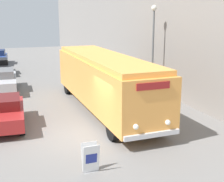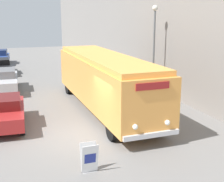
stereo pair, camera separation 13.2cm
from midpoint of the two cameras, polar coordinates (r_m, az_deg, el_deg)
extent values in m
plane|color=slate|center=(14.02, -4.58, -8.27)|extent=(80.00, 80.00, 0.00)
cube|color=gray|center=(24.91, 5.06, 11.78)|extent=(0.30, 60.00, 8.77)
cylinder|color=black|center=(13.41, 0.33, -6.99)|extent=(0.28, 1.00, 1.00)
cylinder|color=black|center=(14.31, 8.84, -5.79)|extent=(0.28, 1.00, 1.00)
cylinder|color=black|center=(21.37, -7.81, 0.84)|extent=(0.28, 1.00, 1.00)
cylinder|color=black|center=(21.94, -2.07, 1.30)|extent=(0.28, 1.00, 1.00)
cube|color=#EF9E47|center=(17.35, -1.18, 1.91)|extent=(2.57, 11.43, 2.36)
cube|color=#FEA74B|center=(17.13, -1.21, 6.17)|extent=(2.37, 10.97, 0.24)
cube|color=silver|center=(12.56, 7.56, -8.01)|extent=(2.44, 0.12, 0.20)
sphere|color=white|center=(12.13, 4.58, -6.55)|extent=(0.22, 0.22, 0.22)
sphere|color=white|center=(12.76, 10.39, -5.70)|extent=(0.22, 0.22, 0.22)
cube|color=maroon|center=(12.00, 7.78, 0.90)|extent=(1.41, 0.06, 0.28)
cube|color=gray|center=(11.12, -3.77, -14.46)|extent=(0.51, 0.22, 0.01)
cube|color=white|center=(10.81, -3.68, -12.30)|extent=(0.57, 0.20, 1.03)
cube|color=white|center=(10.97, -3.95, -11.91)|extent=(0.57, 0.20, 1.03)
cube|color=navy|center=(10.78, -3.65, -12.22)|extent=(0.40, 0.07, 0.36)
cylinder|color=#595E60|center=(20.44, 7.81, 6.71)|extent=(0.12, 0.12, 5.54)
sphere|color=silver|center=(20.29, 8.08, 14.80)|extent=(0.36, 0.36, 0.36)
cylinder|color=black|center=(14.58, -15.89, -6.54)|extent=(0.22, 0.65, 0.65)
cylinder|color=black|center=(17.15, -15.99, -3.46)|extent=(0.22, 0.65, 0.65)
cube|color=#A52323|center=(15.80, -19.04, -3.99)|extent=(2.22, 4.23, 0.63)
cube|color=#5B1313|center=(15.74, -19.19, -1.94)|extent=(1.77, 1.96, 0.49)
cylinder|color=black|center=(21.45, -16.98, -0.10)|extent=(0.22, 0.64, 0.64)
cylinder|color=black|center=(24.76, -17.01, 1.71)|extent=(0.22, 0.64, 0.64)
cube|color=#B7B7BC|center=(23.05, -18.92, 1.59)|extent=(2.04, 4.88, 0.70)
cube|color=slate|center=(23.06, -19.03, 3.11)|extent=(1.62, 2.24, 0.51)
cylinder|color=black|center=(28.54, -17.83, 3.18)|extent=(0.22, 0.61, 0.61)
cylinder|color=black|center=(31.48, -18.33, 4.09)|extent=(0.22, 0.61, 0.61)
cube|color=black|center=(29.91, -19.70, 4.07)|extent=(2.09, 4.47, 0.59)
cylinder|color=black|center=(34.60, -18.59, 4.92)|extent=(0.22, 0.63, 0.63)
cylinder|color=black|center=(37.35, -18.35, 5.55)|extent=(0.22, 0.63, 0.63)
camera|label=1|loc=(0.07, -89.74, 0.06)|focal=50.00mm
camera|label=2|loc=(0.07, 90.26, -0.06)|focal=50.00mm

